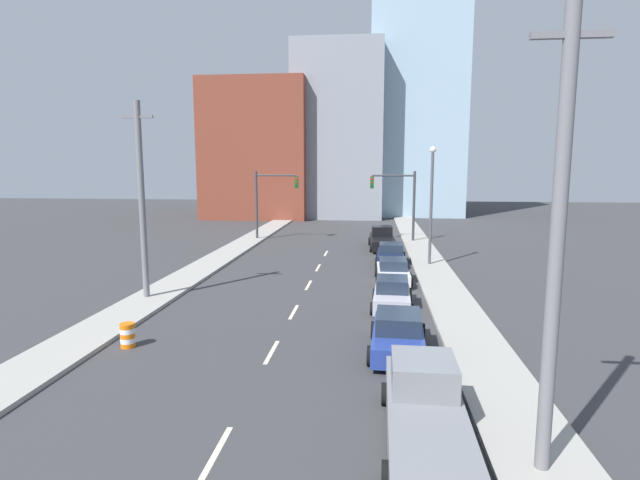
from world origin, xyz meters
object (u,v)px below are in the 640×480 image
street_lamp (431,198)px  sedan_white (393,271)px  pickup_truck_black (382,239)px  traffic_barrel (128,335)px  traffic_signal_left (268,196)px  utility_pole_right_near (557,244)px  traffic_signal_right (402,197)px  utility_pole_left_mid (142,200)px  sedan_blue (398,334)px  sedan_navy (391,255)px  pickup_truck_gray (425,411)px  sedan_silver (392,294)px

street_lamp → sedan_white: (-2.75, -5.13, -4.16)m
sedan_white → pickup_truck_black: bearing=91.0°
street_lamp → traffic_barrel: bearing=-127.5°
traffic_signal_left → utility_pole_right_near: 38.02m
traffic_signal_right → utility_pole_right_near: utility_pole_right_near is taller
street_lamp → pickup_truck_black: bearing=112.8°
pickup_truck_black → utility_pole_left_mid: bearing=-126.9°
street_lamp → sedan_blue: bearing=-100.1°
utility_pole_left_mid → sedan_blue: bearing=-25.9°
pickup_truck_black → traffic_barrel: bearing=-114.5°
traffic_signal_right → sedan_navy: bearing=-96.8°
traffic_signal_right → pickup_truck_black: 5.37m
traffic_barrel → pickup_truck_black: bearing=67.8°
sedan_white → sedan_navy: (0.06, 5.53, 0.04)m
traffic_signal_left → sedan_navy: traffic_signal_left is taller
traffic_signal_right → sedan_white: 16.84m
utility_pole_left_mid → traffic_barrel: bearing=-70.4°
sedan_navy → traffic_signal_left: bearing=137.6°
pickup_truck_gray → traffic_signal_left: bearing=109.1°
traffic_signal_left → sedan_silver: traffic_signal_left is taller
sedan_silver → sedan_white: 5.72m
sedan_white → pickup_truck_black: size_ratio=0.71×
street_lamp → pickup_truck_black: 9.15m
street_lamp → utility_pole_right_near: bearing=-90.2°
traffic_barrel → sedan_navy: (10.68, 17.83, 0.21)m
traffic_barrel → sedan_navy: size_ratio=0.22×
utility_pole_left_mid → sedan_silver: size_ratio=2.34×
utility_pole_right_near → sedan_navy: size_ratio=2.36×
pickup_truck_gray → sedan_blue: size_ratio=1.38×
sedan_blue → street_lamp: bearing=82.5°
pickup_truck_gray → utility_pole_right_near: bearing=-25.3°
traffic_signal_left → sedan_blue: (10.89, -28.16, -3.49)m
traffic_barrel → street_lamp: 22.39m
sedan_silver → sedan_navy: 11.25m
utility_pole_left_mid → traffic_barrel: utility_pole_left_mid is taller
traffic_signal_left → sedan_white: bearing=-55.8°
traffic_signal_left → sedan_white: (11.14, -16.41, -3.55)m
traffic_signal_right → utility_pole_left_mid: size_ratio=0.64×
traffic_signal_right → sedan_white: traffic_signal_right is taller
street_lamp → utility_pole_left_mid: bearing=-145.9°
sedan_white → street_lamp: bearing=60.9°
sedan_navy → pickup_truck_black: size_ratio=0.70×
traffic_signal_right → street_lamp: (1.40, -11.28, 0.61)m
sedan_white → sedan_silver: bearing=-93.5°
utility_pole_right_near → traffic_signal_right: bearing=92.1°
utility_pole_right_near → pickup_truck_gray: bearing=153.9°
street_lamp → sedan_blue: size_ratio=1.79×
utility_pole_right_near → sedan_blue: (-2.89, 7.26, -4.59)m
utility_pole_left_mid → pickup_truck_black: (12.60, 18.22, -4.47)m
traffic_signal_left → street_lamp: size_ratio=0.79×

